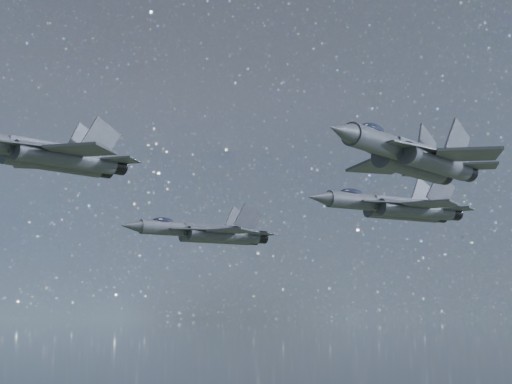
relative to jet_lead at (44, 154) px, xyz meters
name	(u,v)px	position (x,y,z in m)	size (l,w,h in m)	color
jet_lead	(44,154)	(0.00, 0.00, 0.00)	(18.70, 12.63, 4.71)	#2F323B
jet_left	(208,233)	(21.98, 16.47, -3.76)	(17.76, 12.62, 4.52)	#2F323B
jet_right	(414,157)	(21.68, -20.07, -1.94)	(17.71, 11.70, 4.53)	#2F323B
jet_slot	(398,207)	(36.46, 1.01, -1.89)	(19.03, 13.53, 4.84)	#2F323B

